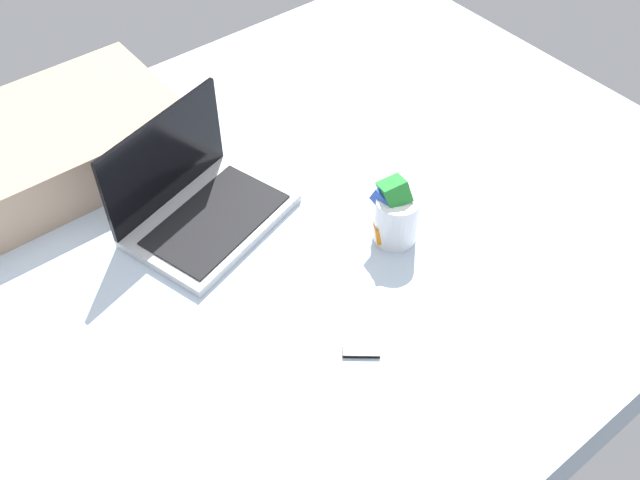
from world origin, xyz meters
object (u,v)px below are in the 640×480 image
laptop (198,203)px  snack_cup (395,216)px  pillow (58,142)px  cell_phone (360,325)px

laptop → snack_cup: size_ratio=2.47×
laptop → pillow: size_ratio=0.73×
laptop → snack_cup: laptop is taller
laptop → snack_cup: bearing=-62.6°
snack_cup → pillow: bearing=124.3°
snack_cup → cell_phone: 24.88cm
laptop → pillow: bearing=97.5°
laptop → pillow: 37.41cm
laptop → pillow: laptop is taller
snack_cup → pillow: (-43.54, 63.89, 0.15)cm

